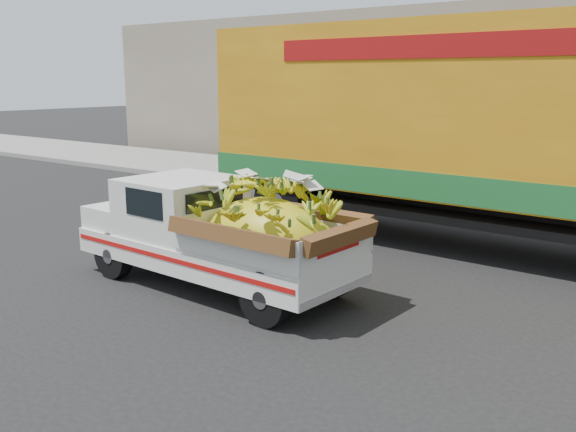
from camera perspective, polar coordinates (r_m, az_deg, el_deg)
The scene contains 6 objects.
ground at distance 8.23m, azimuth -4.69°, elevation -8.37°, with size 100.00×100.00×0.00m, color black.
curb at distance 14.19m, azimuth 14.96°, elevation 0.35°, with size 60.00×0.25×0.15m, color gray.
sidewalk at distance 16.13m, azimuth 17.79°, elevation 1.55°, with size 60.00×4.00×0.14m, color gray.
building_left at distance 24.72m, azimuth 4.95°, elevation 11.25°, with size 18.00×6.00×5.00m, color gray.
pickup_truck at distance 8.72m, azimuth -5.10°, elevation -1.70°, with size 4.29×1.72×1.48m.
semi_trailer at distance 10.88m, azimuth 21.90°, elevation 7.30°, with size 12.02×2.83×3.80m.
Camera 1 is at (5.15, -5.73, 2.88)m, focal length 40.00 mm.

